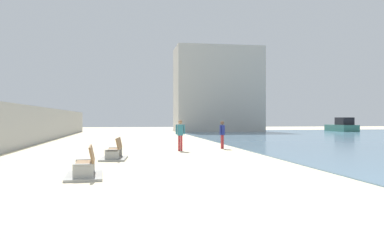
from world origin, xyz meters
name	(u,v)px	position (x,y,z in m)	size (l,w,h in m)	color
ground_plane	(139,146)	(0.00, 18.00, 0.00)	(120.00, 120.00, 0.00)	beige
seawall	(18,126)	(-7.50, 18.00, 1.36)	(0.80, 64.00, 2.72)	#9E9E99
bench_near	(85,170)	(-2.03, 4.50, 0.23)	(1.23, 2.16, 0.98)	#9E9E99
bench_far	(114,154)	(-1.31, 9.85, 0.23)	(1.26, 2.18, 0.98)	#9E9E99
person_walking	(180,133)	(2.22, 13.88, 1.04)	(0.52, 0.24, 1.77)	#B22D33
person_standing	(222,132)	(4.97, 15.17, 0.99)	(0.40, 0.40, 1.70)	#B22D33
boat_outer	(342,126)	(29.42, 43.57, 0.76)	(2.53, 5.82, 1.97)	#337060
harbor_building	(218,90)	(11.87, 46.00, 5.90)	(12.00, 6.00, 11.80)	#ADAAA3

